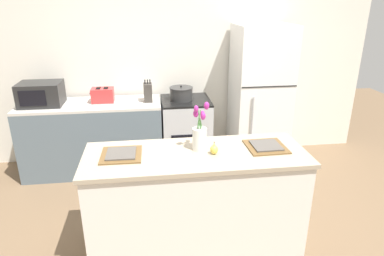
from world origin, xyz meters
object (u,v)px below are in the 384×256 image
cooking_pot (181,93)px  refrigerator (260,97)px  plate_setting_left (121,154)px  toaster (103,95)px  pear_figurine (214,149)px  microwave (41,94)px  stove_range (186,133)px  flower_vase (200,134)px  plate_setting_right (266,146)px  knife_block (148,92)px

cooking_pot → refrigerator: bearing=-0.1°
plate_setting_left → toaster: (-0.31, 1.60, 0.05)m
cooking_pot → toaster: bearing=178.1°
pear_figurine → microwave: size_ratio=0.22×
cooking_pot → stove_range: bearing=-3.3°
flower_vase → cooking_pot: size_ratio=1.42×
stove_range → plate_setting_right: bearing=-72.5°
stove_range → knife_block: bearing=-178.5°
plate_setting_left → toaster: bearing=101.0°
refrigerator → plate_setting_left: size_ratio=5.51×
refrigerator → toaster: 1.96m
microwave → pear_figurine: bearing=-43.1°
stove_range → toaster: bearing=178.1°
plate_setting_right → cooking_pot: (-0.55, 1.57, 0.05)m
plate_setting_left → toaster: toaster is taller
refrigerator → toaster: bearing=179.0°
refrigerator → plate_setting_left: bearing=-136.4°
stove_range → cooking_pot: (-0.05, 0.00, 0.53)m
refrigerator → toaster: size_ratio=6.37×
refrigerator → cooking_pot: bearing=179.9°
pear_figurine → knife_block: knife_block is taller
toaster → cooking_pot: 0.95m
stove_range → toaster: toaster is taller
stove_range → plate_setting_right: (0.49, -1.57, 0.48)m
plate_setting_left → refrigerator: bearing=43.6°
microwave → refrigerator: bearing=0.0°
pear_figurine → plate_setting_left: (-0.73, 0.07, -0.03)m
plate_setting_left → knife_block: size_ratio=1.20×
flower_vase → plate_setting_right: bearing=-4.0°
plate_setting_right → toaster: size_ratio=1.16×
refrigerator → plate_setting_right: 1.63m
plate_setting_left → cooking_pot: (0.64, 1.57, 0.05)m
plate_setting_left → cooking_pot: size_ratio=1.13×
stove_range → microwave: 1.80m
stove_range → cooking_pot: 0.53m
flower_vase → knife_block: (-0.40, 1.51, -0.04)m
pear_figurine → flower_vase: bearing=133.5°
knife_block → flower_vase: bearing=-75.2°
cooking_pot → knife_block: (-0.41, -0.02, 0.03)m
pear_figurine → plate_setting_left: bearing=174.8°
stove_range → plate_setting_left: plate_setting_left is taller
plate_setting_left → plate_setting_right: (1.19, 0.00, 0.00)m
refrigerator → flower_vase: (-1.01, -1.53, 0.15)m
toaster → plate_setting_left: bearing=-79.0°
stove_range → plate_setting_right: 1.71m
refrigerator → cooking_pot: refrigerator is taller
plate_setting_left → plate_setting_right: bearing=0.0°
plate_setting_right → knife_block: 1.83m
microwave → plate_setting_left: bearing=-57.2°
flower_vase → pear_figurine: flower_vase is taller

